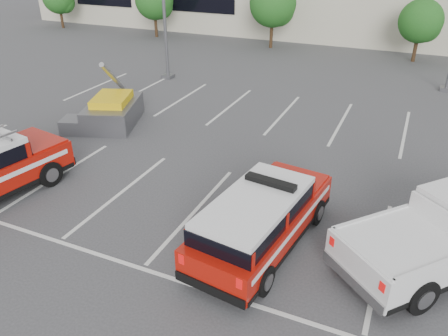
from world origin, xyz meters
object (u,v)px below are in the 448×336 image
object	(u,v)px
fire_chief_suv	(261,222)
utility_rig	(110,112)
tree_mid_left	(274,5)
tree_left	(155,2)
tree_mid_right	(422,23)

from	to	relation	value
fire_chief_suv	utility_rig	world-z (taller)	utility_rig
utility_rig	tree_mid_left	bearing A→B (deg)	64.32
tree_left	fire_chief_suv	bearing A→B (deg)	-52.81
tree_mid_right	fire_chief_suv	world-z (taller)	tree_mid_right
tree_left	utility_rig	size ratio (longest dim) A/B	1.11
tree_left	tree_mid_left	bearing A→B (deg)	0.00
tree_mid_left	tree_mid_right	bearing A→B (deg)	-0.00
utility_rig	fire_chief_suv	bearing A→B (deg)	-51.30
tree_mid_left	fire_chief_suv	size ratio (longest dim) A/B	0.90
tree_mid_right	utility_rig	size ratio (longest dim) A/B	1.00
tree_left	tree_mid_left	size ratio (longest dim) A/B	0.91
tree_mid_right	fire_chief_suv	xyz separation A→B (m)	(-2.71, -22.78, -1.76)
tree_left	fire_chief_suv	distance (m)	28.67
tree_mid_left	fire_chief_suv	xyz separation A→B (m)	(7.28, -22.78, -2.30)
tree_left	tree_mid_left	xyz separation A→B (m)	(10.00, 0.00, 0.27)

